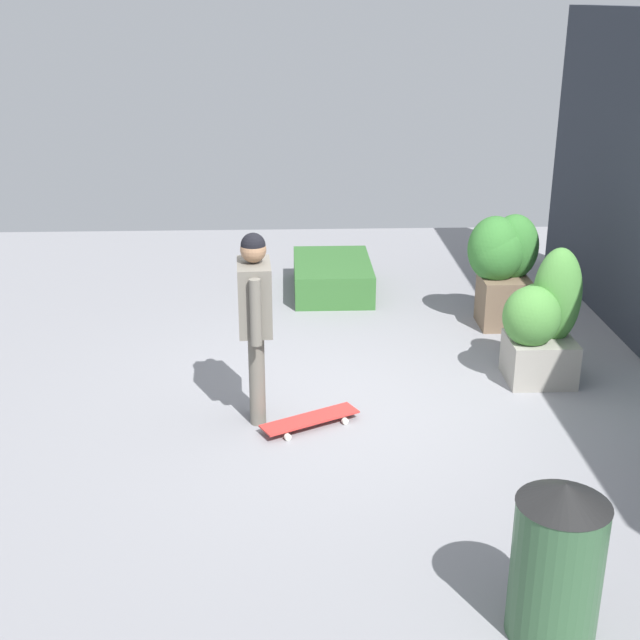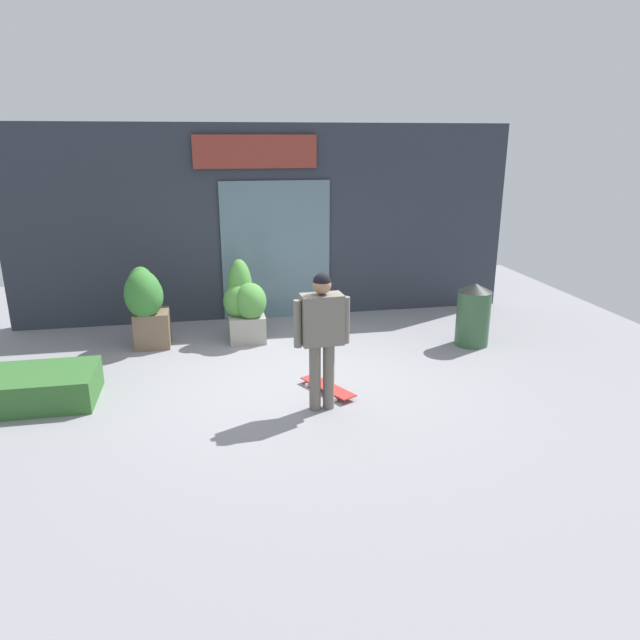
# 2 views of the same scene
# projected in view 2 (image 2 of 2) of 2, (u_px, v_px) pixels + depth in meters

# --- Properties ---
(ground_plane) EXTENTS (12.00, 12.00, 0.00)m
(ground_plane) POSITION_uv_depth(u_px,v_px,m) (295.00, 380.00, 7.41)
(ground_plane) COLOR gray
(building_facade) EXTENTS (8.36, 0.31, 3.21)m
(building_facade) POSITION_uv_depth(u_px,v_px,m) (268.00, 224.00, 9.69)
(building_facade) COLOR #2D333D
(building_facade) RESTS_ON ground_plane
(skateboarder) EXTENTS (0.63, 0.29, 1.59)m
(skateboarder) POSITION_uv_depth(u_px,v_px,m) (322.00, 328.00, 6.36)
(skateboarder) COLOR #666056
(skateboarder) RESTS_ON ground_plane
(skateboard) EXTENTS (0.57, 0.84, 0.08)m
(skateboard) POSITION_uv_depth(u_px,v_px,m) (328.00, 387.00, 7.07)
(skateboard) COLOR red
(skateboard) RESTS_ON ground_plane
(planter_box_left) EXTENTS (0.59, 0.76, 1.19)m
(planter_box_left) POSITION_uv_depth(u_px,v_px,m) (145.00, 301.00, 8.40)
(planter_box_left) COLOR brown
(planter_box_left) RESTS_ON ground_plane
(planter_box_right) EXTENTS (0.64, 0.73, 1.23)m
(planter_box_right) POSITION_uv_depth(u_px,v_px,m) (244.00, 304.00, 8.73)
(planter_box_right) COLOR gray
(planter_box_right) RESTS_ON ground_plane
(trash_bin) EXTENTS (0.50, 0.50, 0.94)m
(trash_bin) POSITION_uv_depth(u_px,v_px,m) (473.00, 314.00, 8.57)
(trash_bin) COLOR #335938
(trash_bin) RESTS_ON ground_plane
(hedge_ledge) EXTENTS (1.34, 0.90, 0.38)m
(hedge_ledge) POSITION_uv_depth(u_px,v_px,m) (36.00, 388.00, 6.75)
(hedge_ledge) COLOR #33662D
(hedge_ledge) RESTS_ON ground_plane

